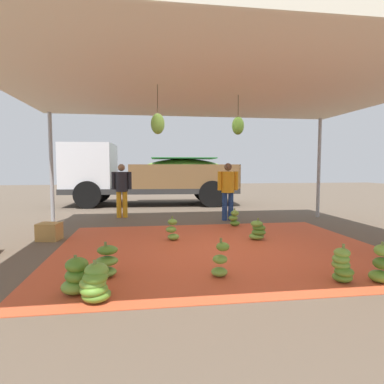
{
  "coord_description": "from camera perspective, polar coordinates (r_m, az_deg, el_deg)",
  "views": [
    {
      "loc": [
        -1.37,
        -5.86,
        1.51
      ],
      "look_at": [
        -0.29,
        1.49,
        0.94
      ],
      "focal_mm": 30.72,
      "sensor_mm": 36.0,
      "label": 1
    }
  ],
  "objects": [
    {
      "name": "banana_bunch_7",
      "position": [
        4.23,
        -19.42,
        -13.74
      ],
      "size": [
        0.39,
        0.39,
        0.47
      ],
      "color": "#6B9E38",
      "rests_on": "tarp_orange"
    },
    {
      "name": "banana_bunch_4",
      "position": [
        5.03,
        30.02,
        -10.9
      ],
      "size": [
        0.4,
        0.37,
        0.53
      ],
      "color": "#60932D",
      "rests_on": "tarp_orange"
    },
    {
      "name": "banana_bunch_2",
      "position": [
        3.94,
        -16.49,
        -15.06
      ],
      "size": [
        0.42,
        0.41,
        0.47
      ],
      "color": "#60932D",
      "rests_on": "tarp_orange"
    },
    {
      "name": "banana_bunch_3",
      "position": [
        4.62,
        4.97,
        -11.8
      ],
      "size": [
        0.32,
        0.29,
        0.53
      ],
      "color": "#75A83D",
      "rests_on": "tarp_orange"
    },
    {
      "name": "ground_plane",
      "position": [
        9.09,
        0.46,
        -5.17
      ],
      "size": [
        40.0,
        40.0,
        0.0
      ],
      "primitive_type": "plane",
      "color": "brown"
    },
    {
      "name": "worker_1",
      "position": [
        9.95,
        -12.11,
        0.95
      ],
      "size": [
        0.58,
        0.36,
        1.59
      ],
      "color": "orange",
      "rests_on": "ground"
    },
    {
      "name": "banana_bunch_8",
      "position": [
        4.8,
        24.62,
        -11.63
      ],
      "size": [
        0.34,
        0.38,
        0.5
      ],
      "color": "#518428",
      "rests_on": "tarp_orange"
    },
    {
      "name": "banana_bunch_6",
      "position": [
        8.42,
        7.35,
        -4.63
      ],
      "size": [
        0.38,
        0.36,
        0.45
      ],
      "color": "#518428",
      "rests_on": "tarp_orange"
    },
    {
      "name": "cargo_truck_main",
      "position": [
        13.21,
        -8.06,
        3.08
      ],
      "size": [
        6.82,
        2.7,
        2.4
      ],
      "color": "#2D2D2D",
      "rests_on": "ground"
    },
    {
      "name": "crate_1",
      "position": [
        7.42,
        -23.53,
        -6.32
      ],
      "size": [
        0.49,
        0.45,
        0.36
      ],
      "primitive_type": "cube",
      "rotation": [
        0.0,
        0.0,
        -0.18
      ],
      "color": "#B78947",
      "rests_on": "ground"
    },
    {
      "name": "tent_canopy",
      "position": [
        6.1,
        5.07,
        17.61
      ],
      "size": [
        8.0,
        7.0,
        3.0
      ],
      "color": "#9EA0A5",
      "rests_on": "ground"
    },
    {
      "name": "banana_bunch_5",
      "position": [
        6.78,
        -3.43,
        -6.66
      ],
      "size": [
        0.33,
        0.29,
        0.5
      ],
      "color": "#75A83D",
      "rests_on": "tarp_orange"
    },
    {
      "name": "tarp_orange",
      "position": [
        6.21,
        4.73,
        -9.67
      ],
      "size": [
        5.91,
        4.9,
        0.01
      ],
      "primitive_type": "cube",
      "color": "#D1512D",
      "rests_on": "ground"
    },
    {
      "name": "worker_0",
      "position": [
        9.29,
        6.25,
        0.86
      ],
      "size": [
        0.59,
        0.36,
        1.61
      ],
      "color": "navy",
      "rests_on": "ground"
    },
    {
      "name": "banana_bunch_1",
      "position": [
        4.76,
        -14.74,
        -11.74
      ],
      "size": [
        0.42,
        0.4,
        0.48
      ],
      "color": "#75A83D",
      "rests_on": "tarp_orange"
    },
    {
      "name": "banana_bunch_0",
      "position": [
        6.95,
        11.34,
        -6.6
      ],
      "size": [
        0.43,
        0.43,
        0.45
      ],
      "color": "#75A83D",
      "rests_on": "tarp_orange"
    }
  ]
}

